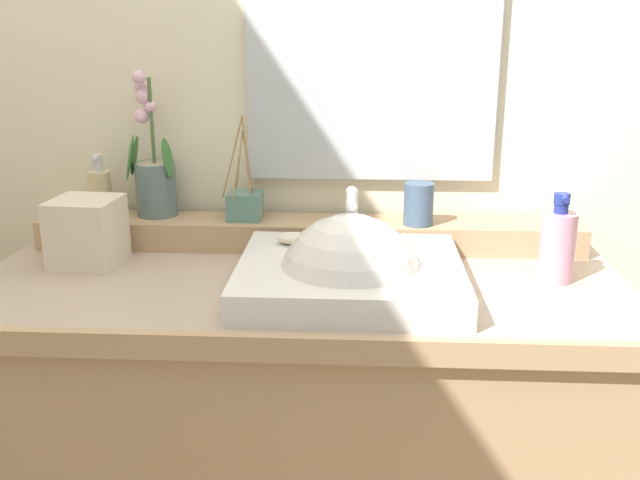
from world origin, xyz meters
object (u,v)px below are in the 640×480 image
Objects in this scene: soap_bar at (294,238)px; potted_plant at (154,175)px; tumbler_cup at (419,204)px; soap_dispenser at (100,191)px; lotion_bottle at (557,245)px; tissue_box at (87,232)px; reed_diffuser at (245,204)px; sink_basin at (350,282)px.

soap_bar is 0.22× the size of potted_plant.
soap_dispenser is at bearing 176.39° from tumbler_cup.
lotion_bottle is 1.25× the size of tissue_box.
potted_plant is at bearing 173.58° from reed_diffuser.
soap_dispenser is 0.79× the size of lotion_bottle.
soap_dispenser is (-0.57, 0.30, 0.10)m from sink_basin.
tumbler_cup is 0.69m from tissue_box.
tissue_box is (-0.30, -0.15, -0.03)m from reed_diffuser.
sink_basin is 0.30m from tumbler_cup.
tissue_box is (-0.54, 0.13, 0.05)m from sink_basin.
soap_dispenser is at bearing 176.41° from reed_diffuser.
soap_bar is 0.39m from potted_plant.
sink_basin is at bearing -119.31° from tumbler_cup.
lotion_bottle is (0.63, -0.19, -0.02)m from reed_diffuser.
soap_dispenser is 0.18m from tissue_box.
tissue_box is (-0.43, 0.01, 0.00)m from soap_bar.
sink_basin is at bearing -49.35° from reed_diffuser.
reed_diffuser is (-0.24, 0.28, 0.08)m from sink_basin.
soap_dispenser is at bearing -178.86° from potted_plant.
soap_bar is at bearing -28.92° from potted_plant.
tumbler_cup is 0.38m from reed_diffuser.
soap_bar is 0.20m from reed_diffuser.
reed_diffuser reaches higher than sink_basin.
soap_bar is 0.51× the size of soap_dispenser.
tumbler_cup is 0.52× the size of lotion_bottle.
tissue_box is at bearing -119.60° from potted_plant.
lotion_bottle reaches higher than tumbler_cup.
potted_plant is 0.87m from lotion_bottle.
soap_dispenser is (-0.45, 0.18, 0.05)m from soap_bar.
soap_bar is at bearing -152.11° from tumbler_cup.
reed_diffuser reaches higher than lotion_bottle.
potted_plant is at bearing 146.00° from sink_basin.
soap_dispenser reaches higher than soap_bar.
tumbler_cup is 0.31m from lotion_bottle.
soap_dispenser is (-0.12, -0.00, -0.04)m from potted_plant.
potted_plant reaches higher than tissue_box.
sink_basin is 0.56m from tissue_box.
reed_diffuser reaches higher than tumbler_cup.
potted_plant is 1.84× the size of lotion_bottle.
tumbler_cup is 0.66× the size of tissue_box.
soap_bar is (-0.11, 0.12, 0.05)m from sink_basin.
tissue_box is at bearing -169.78° from tumbler_cup.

